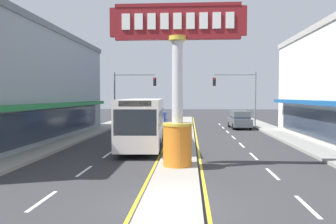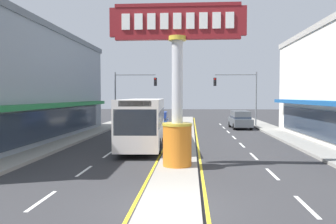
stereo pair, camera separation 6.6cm
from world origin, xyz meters
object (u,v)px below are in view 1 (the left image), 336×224
(traffic_light_left_side, at_px, (130,89))
(suv_near_left_lane, at_px, (135,117))
(suv_near_right_lane, at_px, (240,119))
(bus_far_right_lane, at_px, (144,119))
(suv_mid_left_lane, at_px, (158,121))
(district_sign, at_px, (177,91))
(traffic_light_right_side, at_px, (240,89))

(traffic_light_left_side, xyz_separation_m, suv_near_left_lane, (0.28, 1.78, -3.26))
(suv_near_right_lane, height_order, suv_near_left_lane, same)
(traffic_light_left_side, bearing_deg, suv_near_left_lane, 80.98)
(suv_near_right_lane, distance_m, bus_far_right_lane, 15.55)
(suv_near_left_lane, bearing_deg, suv_mid_left_lane, -61.60)
(district_sign, distance_m, suv_mid_left_lane, 17.87)
(district_sign, xyz_separation_m, bus_far_right_lane, (-2.61, 7.25, -1.85))
(traffic_light_left_side, height_order, traffic_light_right_side, same)
(traffic_light_left_side, height_order, bus_far_right_lane, traffic_light_left_side)
(bus_far_right_lane, bearing_deg, traffic_light_right_side, 59.64)
(bus_far_right_lane, relative_size, suv_mid_left_lane, 2.43)
(bus_far_right_lane, xyz_separation_m, suv_mid_left_lane, (-0.00, 10.22, -0.88))
(suv_mid_left_lane, bearing_deg, bus_far_right_lane, -89.98)
(traffic_light_right_side, distance_m, bus_far_right_lane, 17.61)
(suv_near_right_lane, distance_m, suv_near_left_lane, 12.30)
(bus_far_right_lane, height_order, suv_mid_left_lane, bus_far_right_lane)
(traffic_light_right_side, xyz_separation_m, suv_mid_left_lane, (-8.82, -4.84, -3.26))
(district_sign, distance_m, bus_far_right_lane, 7.93)
(district_sign, bearing_deg, traffic_light_right_side, 74.46)
(traffic_light_left_side, distance_m, traffic_light_right_side, 12.41)
(traffic_light_right_side, relative_size, suv_near_right_lane, 1.33)
(traffic_light_left_side, xyz_separation_m, bus_far_right_lane, (3.59, -14.54, -2.38))
(suv_near_left_lane, bearing_deg, traffic_light_right_side, -5.97)
(suv_mid_left_lane, bearing_deg, suv_near_right_lane, 17.87)
(traffic_light_right_side, relative_size, bus_far_right_lane, 0.55)
(district_sign, bearing_deg, suv_near_right_lane, 73.69)
(district_sign, height_order, suv_mid_left_lane, district_sign)
(suv_near_left_lane, bearing_deg, bus_far_right_lane, -78.56)
(traffic_light_right_side, xyz_separation_m, suv_near_left_lane, (-12.12, 1.27, -3.26))
(traffic_light_left_side, relative_size, bus_far_right_lane, 0.55)
(bus_far_right_lane, height_order, suv_near_left_lane, bus_far_right_lane)
(suv_near_right_lane, xyz_separation_m, suv_mid_left_lane, (-8.54, -2.75, 0.00))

